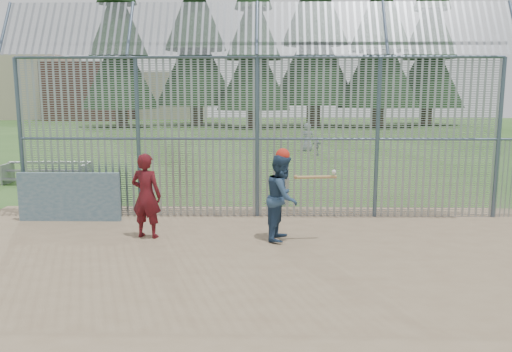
{
  "coord_description": "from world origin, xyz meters",
  "views": [
    {
      "loc": [
        0.22,
        -8.98,
        3.09
      ],
      "look_at": [
        0.0,
        2.0,
        1.3
      ],
      "focal_mm": 35.0,
      "sensor_mm": 36.0,
      "label": 1
    }
  ],
  "objects_px": {
    "onlooker": "(146,196)",
    "trash_can": "(280,191)",
    "batter": "(282,197)",
    "bleacher": "(47,172)",
    "dugout_wall": "(69,197)"
  },
  "relations": [
    {
      "from": "onlooker",
      "to": "trash_can",
      "type": "bearing_deg",
      "value": -117.78
    },
    {
      "from": "batter",
      "to": "trash_can",
      "type": "relative_size",
      "value": 2.24
    },
    {
      "from": "batter",
      "to": "onlooker",
      "type": "height_order",
      "value": "onlooker"
    },
    {
      "from": "batter",
      "to": "bleacher",
      "type": "bearing_deg",
      "value": 63.5
    },
    {
      "from": "onlooker",
      "to": "trash_can",
      "type": "relative_size",
      "value": 2.25
    },
    {
      "from": "dugout_wall",
      "to": "batter",
      "type": "distance_m",
      "value": 5.39
    },
    {
      "from": "dugout_wall",
      "to": "trash_can",
      "type": "relative_size",
      "value": 3.05
    },
    {
      "from": "dugout_wall",
      "to": "bleacher",
      "type": "height_order",
      "value": "dugout_wall"
    },
    {
      "from": "bleacher",
      "to": "dugout_wall",
      "type": "bearing_deg",
      "value": -61.35
    },
    {
      "from": "batter",
      "to": "onlooker",
      "type": "distance_m",
      "value": 2.94
    },
    {
      "from": "dugout_wall",
      "to": "bleacher",
      "type": "xyz_separation_m",
      "value": [
        -2.9,
        5.32,
        -0.21
      ]
    },
    {
      "from": "dugout_wall",
      "to": "onlooker",
      "type": "height_order",
      "value": "onlooker"
    },
    {
      "from": "onlooker",
      "to": "trash_can",
      "type": "height_order",
      "value": "onlooker"
    },
    {
      "from": "batter",
      "to": "trash_can",
      "type": "distance_m",
      "value": 3.56
    },
    {
      "from": "batter",
      "to": "trash_can",
      "type": "xyz_separation_m",
      "value": [
        0.06,
        3.52,
        -0.56
      ]
    }
  ]
}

